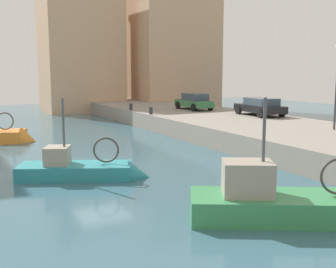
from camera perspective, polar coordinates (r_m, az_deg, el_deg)
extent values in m
plane|color=#386070|center=(20.54, -9.07, -4.19)|extent=(80.00, 80.00, 0.00)
cube|color=gray|center=(26.33, 15.36, -0.25)|extent=(9.00, 56.00, 1.20)
cube|color=teal|center=(18.28, -12.46, -5.89)|extent=(4.94, 3.44, 1.22)
cone|color=teal|center=(18.03, -3.95, -5.91)|extent=(1.43, 1.71, 1.47)
cube|color=#896B4C|center=(18.15, -12.52, -4.21)|extent=(4.71, 3.24, 0.08)
cube|color=gray|center=(18.20, -14.80, -2.88)|extent=(1.35, 1.40, 0.78)
cylinder|color=#4C4C51|center=(17.97, -14.00, 0.22)|extent=(0.10, 0.10, 2.85)
torus|color=#3F3833|center=(17.85, -8.43, -2.17)|extent=(1.03, 0.53, 1.09)
sphere|color=white|center=(19.37, -16.15, -4.65)|extent=(0.32, 0.32, 0.32)
cube|color=#388951|center=(13.57, 15.46, -11.14)|extent=(5.89, 4.47, 1.53)
cube|color=#B2A893|center=(13.35, 15.58, -8.35)|extent=(5.62, 4.23, 0.08)
cube|color=gray|center=(12.98, 10.77, -6.01)|extent=(1.86, 1.74, 1.08)
cylinder|color=#4C4C51|center=(12.85, 12.86, -1.91)|extent=(0.10, 0.10, 3.05)
sphere|color=white|center=(14.20, 7.71, -9.02)|extent=(0.32, 0.32, 0.32)
cone|color=orange|center=(28.37, -18.38, -0.99)|extent=(1.57, 2.02, 1.81)
torus|color=#3F3833|center=(28.62, -21.32, 1.65)|extent=(1.06, 0.54, 1.13)
cube|color=black|center=(32.05, 12.35, 3.42)|extent=(2.21, 4.47, 0.51)
cube|color=#384756|center=(31.83, 12.60, 4.33)|extent=(1.82, 2.56, 0.54)
cylinder|color=black|center=(32.78, 9.55, 3.25)|extent=(0.27, 0.66, 0.64)
cylinder|color=black|center=(33.79, 12.20, 3.33)|extent=(0.27, 0.66, 0.64)
cylinder|color=black|center=(30.34, 12.49, 2.74)|extent=(0.27, 0.66, 0.64)
cylinder|color=black|center=(31.43, 15.24, 2.84)|extent=(0.27, 0.66, 0.64)
cube|color=#387547|center=(36.18, 3.53, 4.19)|extent=(1.70, 4.19, 0.54)
cube|color=#384756|center=(35.96, 3.70, 5.07)|extent=(1.46, 2.36, 0.59)
cylinder|color=black|center=(37.05, 1.36, 3.97)|extent=(0.23, 0.64, 0.64)
cylinder|color=black|center=(37.81, 3.52, 4.05)|extent=(0.23, 0.64, 0.64)
cylinder|color=black|center=(34.58, 3.53, 3.62)|extent=(0.23, 0.64, 0.64)
cylinder|color=black|center=(35.40, 5.79, 3.71)|extent=(0.23, 0.64, 0.64)
cylinder|color=#2D2D33|center=(32.21, -2.35, 3.19)|extent=(0.28, 0.28, 0.55)
cylinder|color=#2D2D33|center=(35.86, -5.07, 3.71)|extent=(0.28, 0.28, 0.55)
cylinder|color=#38383D|center=(25.42, 21.92, 5.59)|extent=(0.12, 0.12, 4.50)
cube|color=tan|center=(50.74, 0.30, 11.73)|extent=(9.33, 8.38, 14.56)
cube|color=tan|center=(48.49, -11.75, 10.97)|extent=(8.33, 6.56, 13.33)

